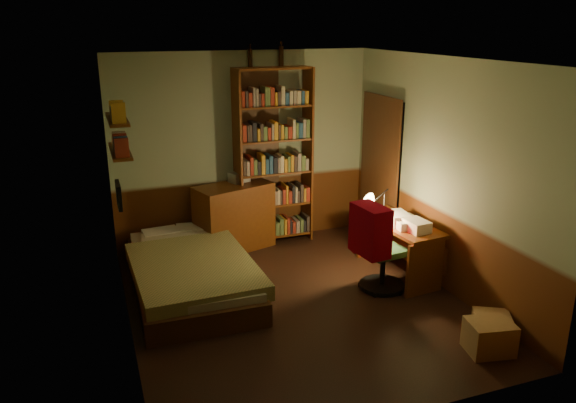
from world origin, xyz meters
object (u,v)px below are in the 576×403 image
object	(u,v)px
bed	(190,260)
cardboard_box_a	(489,337)
dresser	(234,217)
office_chair	(384,245)
bookshelf	(273,158)
desk	(397,248)
mini_stereo	(239,177)
desk_lamp	(384,199)
cardboard_box_b	(491,325)

from	to	relation	value
bed	cardboard_box_a	distance (m)	3.29
dresser	cardboard_box_a	bearing A→B (deg)	-81.91
office_chair	cardboard_box_a	size ratio (longest dim) A/B	2.62
bookshelf	desk	world-z (taller)	bookshelf
dresser	mini_stereo	xyz separation A→B (m)	(0.11, 0.12, 0.51)
desk	cardboard_box_a	distance (m)	1.83
dresser	desk_lamp	bearing A→B (deg)	-60.60
mini_stereo	cardboard_box_b	xyz separation A→B (m)	(1.66, -3.17, -0.84)
bookshelf	cardboard_box_a	distance (m)	3.64
mini_stereo	cardboard_box_a	size ratio (longest dim) A/B	0.60
desk	cardboard_box_a	bearing A→B (deg)	-98.02
mini_stereo	bed	bearing A→B (deg)	-151.88
bookshelf	cardboard_box_b	world-z (taller)	bookshelf
mini_stereo	desk_lamp	world-z (taller)	desk_lamp
mini_stereo	desk	size ratio (longest dim) A/B	0.20
bookshelf	desk	xyz separation A→B (m)	(1.07, -1.53, -0.86)
cardboard_box_a	cardboard_box_b	xyz separation A→B (m)	(0.20, 0.22, -0.03)
bookshelf	desk_lamp	xyz separation A→B (m)	(0.89, -1.46, -0.25)
mini_stereo	dresser	bearing A→B (deg)	-155.14
desk	cardboard_box_b	world-z (taller)	desk
desk	cardboard_box_b	size ratio (longest dim) A/B	3.64
bed	bookshelf	world-z (taller)	bookshelf
bed	cardboard_box_a	xyz separation A→B (m)	(2.36, -2.28, -0.19)
dresser	office_chair	xyz separation A→B (m)	(1.29, -1.75, 0.09)
desk_lamp	cardboard_box_a	distance (m)	2.05
cardboard_box_b	bookshelf	bearing A→B (deg)	110.75
bed	dresser	xyz separation A→B (m)	(0.79, 0.97, 0.11)
dresser	mini_stereo	distance (m)	0.54
bed	mini_stereo	bearing A→B (deg)	51.79
mini_stereo	office_chair	size ratio (longest dim) A/B	0.23
bookshelf	desk_lamp	bearing A→B (deg)	-63.35
desk	office_chair	distance (m)	0.52
cardboard_box_a	dresser	bearing A→B (deg)	115.81
bookshelf	desk_lamp	distance (m)	1.73
cardboard_box_a	desk_lamp	bearing A→B (deg)	92.93
office_chair	desk	bearing A→B (deg)	32.73
bookshelf	cardboard_box_a	world-z (taller)	bookshelf
bookshelf	desk_lamp	world-z (taller)	bookshelf
mini_stereo	desk_lamp	bearing A→B (deg)	-70.22
mini_stereo	desk	world-z (taller)	mini_stereo
bookshelf	office_chair	size ratio (longest dim) A/B	2.23
office_chair	cardboard_box_a	world-z (taller)	office_chair
cardboard_box_b	office_chair	bearing A→B (deg)	110.69
bed	desk_lamp	bearing A→B (deg)	-8.85
mini_stereo	bookshelf	size ratio (longest dim) A/B	0.10
bed	cardboard_box_b	world-z (taller)	bed
bookshelf	office_chair	bearing A→B (deg)	-73.91
cardboard_box_b	mini_stereo	bearing A→B (deg)	117.66
dresser	office_chair	distance (m)	2.18
desk	office_chair	bearing A→B (deg)	-145.54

